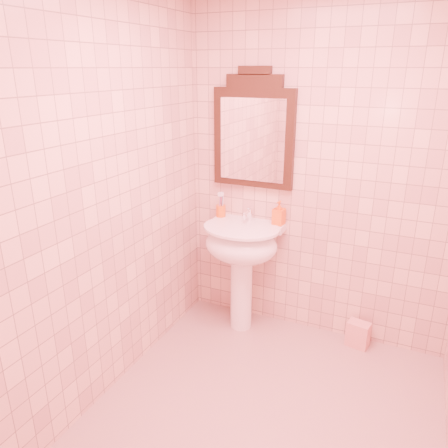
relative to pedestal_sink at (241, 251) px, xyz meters
The scene contains 8 objects.
floor 1.20m from the pedestal_sink, 60.17° to the right, with size 2.20×2.20×0.00m, color tan.
back_wall 0.81m from the pedestal_sink, 24.60° to the left, with size 2.00×0.02×2.50m, color beige.
pedestal_sink is the anchor object (origin of this frame).
faucet 0.29m from the pedestal_sink, 90.00° to the left, with size 0.04×0.16×0.11m.
mirror 0.89m from the pedestal_sink, 90.00° to the left, with size 0.62×0.06×0.87m.
toothbrush_cup 0.38m from the pedestal_sink, 148.90° to the left, with size 0.07×0.07×0.17m.
soap_dispenser 0.41m from the pedestal_sink, 34.86° to the left, with size 0.08×0.08×0.18m, color #E15712.
towel 1.07m from the pedestal_sink, ahead, with size 0.16×0.11×0.20m, color pink.
Camera 1 is at (0.65, -1.97, 1.99)m, focal length 35.00 mm.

